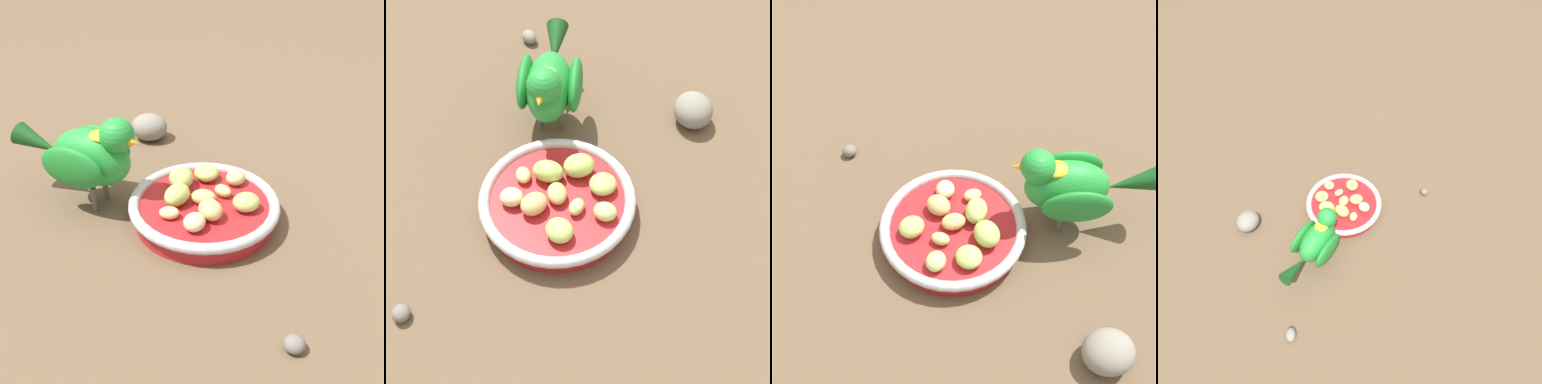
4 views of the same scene
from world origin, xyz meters
TOP-DOWN VIEW (x-y plane):
  - ground_plane at (0.00, 0.00)m, footprint 4.00×4.00m
  - feeding_bowl at (0.01, -0.01)m, footprint 0.19×0.19m
  - apple_piece_0 at (0.04, 0.01)m, footprint 0.03×0.03m
  - apple_piece_1 at (-0.02, -0.01)m, footprint 0.05×0.05m
  - apple_piece_2 at (0.02, 0.05)m, footprint 0.04×0.04m
  - apple_piece_3 at (0.01, -0.01)m, footprint 0.04×0.03m
  - apple_piece_4 at (0.06, -0.02)m, footprint 0.04×0.04m
  - apple_piece_5 at (-0.03, -0.04)m, footprint 0.03×0.02m
  - apple_piece_6 at (-0.02, 0.03)m, footprint 0.03×0.04m
  - apple_piece_7 at (-0.00, -0.06)m, footprint 0.04×0.04m
  - apple_piece_8 at (0.02, -0.04)m, footprint 0.04×0.04m
  - apple_piece_9 at (0.06, 0.04)m, footprint 0.04×0.04m
  - parrot at (-0.14, 0.03)m, footprint 0.18×0.12m
  - rock_large at (-0.08, 0.22)m, footprint 0.07×0.07m
  - pebble_0 at (0.09, -0.21)m, footprint 0.02×0.02m
  - pebble_1 at (-0.32, 0.05)m, footprint 0.03×0.03m

SIDE VIEW (x-z plane):
  - ground_plane at x=0.00m, z-range 0.00..0.00m
  - pebble_0 at x=0.09m, z-range 0.00..0.02m
  - pebble_1 at x=-0.32m, z-range 0.00..0.02m
  - feeding_bowl at x=0.01m, z-range 0.00..0.03m
  - rock_large at x=-0.08m, z-range 0.00..0.04m
  - apple_piece_5 at x=-0.03m, z-range 0.03..0.04m
  - apple_piece_0 at x=0.04m, z-range 0.03..0.04m
  - apple_piece_3 at x=0.01m, z-range 0.03..0.04m
  - apple_piece_9 at x=0.06m, z-range 0.03..0.05m
  - apple_piece_2 at x=0.02m, z-range 0.03..0.05m
  - apple_piece_7 at x=0.00m, z-range 0.03..0.05m
  - apple_piece_4 at x=0.06m, z-range 0.03..0.05m
  - apple_piece_8 at x=0.02m, z-range 0.03..0.05m
  - apple_piece_1 at x=-0.02m, z-range 0.03..0.05m
  - apple_piece_6 at x=-0.02m, z-range 0.03..0.05m
  - parrot at x=-0.14m, z-range 0.01..0.14m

